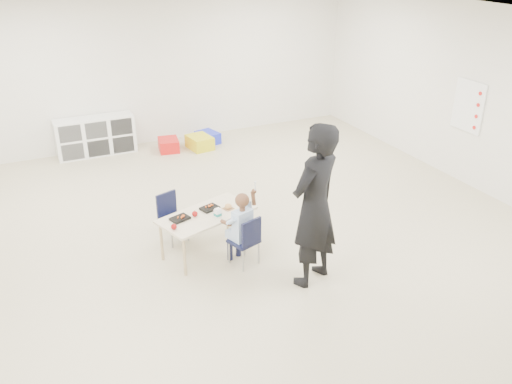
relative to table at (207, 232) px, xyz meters
name	(u,v)px	position (x,y,z in m)	size (l,w,h in m)	color
room	(253,148)	(0.55, -0.21, 1.12)	(9.00, 9.02, 2.80)	beige
table	(207,232)	(0.00, 0.00, 0.00)	(1.31, 0.94, 0.54)	beige
chair_near	(244,240)	(0.30, -0.44, 0.05)	(0.32, 0.30, 0.65)	#111433
chair_far	(173,219)	(-0.30, 0.44, 0.05)	(0.32, 0.30, 0.65)	#111433
child	(244,227)	(0.30, -0.44, 0.24)	(0.44, 0.44, 1.03)	#ADC6EA
lunch_tray_near	(210,208)	(0.08, 0.10, 0.28)	(0.22, 0.16, 0.03)	black
lunch_tray_far	(180,218)	(-0.35, -0.01, 0.28)	(0.22, 0.16, 0.03)	black
milk_carton	(218,213)	(0.10, -0.12, 0.32)	(0.07, 0.07, 0.10)	white
bread_roll	(228,206)	(0.29, 0.01, 0.30)	(0.09, 0.09, 0.07)	#DDA55A
apple_near	(195,214)	(-0.16, -0.01, 0.30)	(0.07, 0.07, 0.07)	maroon
apple_far	(174,227)	(-0.48, -0.21, 0.30)	(0.07, 0.07, 0.07)	maroon
cubby_shelf	(96,136)	(-0.65, 4.07, 0.07)	(1.40, 0.40, 0.70)	white
rules_poster	(468,106)	(4.53, 0.39, 0.97)	(0.02, 0.60, 0.80)	white
adult	(315,206)	(0.88, -1.09, 0.69)	(0.70, 0.46, 1.92)	black
bin_red	(169,145)	(0.59, 3.69, -0.16)	(0.36, 0.46, 0.22)	red
bin_yellow	(200,142)	(1.16, 3.54, -0.16)	(0.39, 0.50, 0.24)	gold
bin_blue	(208,137)	(1.40, 3.77, -0.17)	(0.34, 0.44, 0.21)	#1C2AD6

